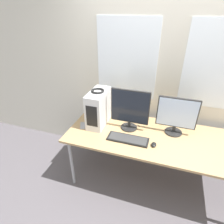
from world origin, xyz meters
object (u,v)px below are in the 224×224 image
(headphones, at_px, (98,91))
(monitor_main, at_px, (130,109))
(mouse, at_px, (154,145))
(monitor_right_near, at_px, (177,115))
(cell_phone, at_px, (83,125))
(pc_tower, at_px, (98,108))
(keyboard, at_px, (128,139))

(headphones, bearing_deg, monitor_main, 2.00)
(mouse, bearing_deg, monitor_right_near, 58.75)
(headphones, height_order, monitor_right_near, headphones)
(headphones, distance_m, mouse, 0.90)
(monitor_main, xyz_separation_m, cell_phone, (-0.58, -0.14, -0.27))
(pc_tower, height_order, keyboard, pc_tower)
(headphones, height_order, cell_phone, headphones)
(headphones, xyz_separation_m, keyboard, (0.45, -0.23, -0.45))
(monitor_main, bearing_deg, pc_tower, -177.88)
(pc_tower, xyz_separation_m, cell_phone, (-0.17, -0.13, -0.22))
(pc_tower, bearing_deg, monitor_right_near, 5.10)
(headphones, xyz_separation_m, mouse, (0.75, -0.24, -0.45))
(monitor_right_near, relative_size, cell_phone, 2.79)
(mouse, distance_m, cell_phone, 0.93)
(pc_tower, distance_m, monitor_right_near, 0.95)
(mouse, bearing_deg, monitor_main, 143.49)
(monitor_right_near, distance_m, keyboard, 0.63)
(keyboard, relative_size, mouse, 5.57)
(monitor_main, relative_size, cell_phone, 3.11)
(headphones, relative_size, mouse, 1.90)
(pc_tower, xyz_separation_m, keyboard, (0.45, -0.23, -0.21))
(monitor_main, bearing_deg, mouse, -36.51)
(monitor_right_near, height_order, mouse, monitor_right_near)
(monitor_main, height_order, mouse, monitor_main)
(pc_tower, distance_m, headphones, 0.24)
(keyboard, height_order, cell_phone, keyboard)
(monitor_right_near, xyz_separation_m, mouse, (-0.20, -0.32, -0.23))
(monitor_main, height_order, cell_phone, monitor_main)
(headphones, bearing_deg, keyboard, -26.89)
(monitor_right_near, bearing_deg, mouse, -121.25)
(mouse, height_order, cell_phone, mouse)
(monitor_main, bearing_deg, cell_phone, -166.36)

